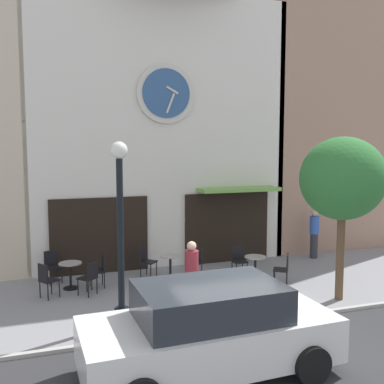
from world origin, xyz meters
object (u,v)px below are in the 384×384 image
cafe_chair_near_lamp (90,275)px  cafe_chair_outer (284,267)px  street_lamp (120,233)px  cafe_chair_right_end (47,278)px  cafe_table_near_door (70,272)px  cafe_table_center_right (255,266)px  street_tree (343,179)px  parked_car_white (210,330)px  pedestrian_blue (314,233)px  pedestrian_maroon (192,276)px  cafe_chair_facing_wall (146,259)px  cafe_chair_left_end (197,260)px  cafe_table_center_left (170,264)px  cafe_chair_under_awning (239,258)px  cafe_chair_corner (100,268)px  cafe_chair_facing_street (52,264)px

cafe_chair_near_lamp → cafe_chair_outer: (5.14, -0.92, 0.00)m
street_lamp → cafe_chair_right_end: street_lamp is taller
cafe_table_near_door → cafe_table_center_right: 5.10m
street_tree → cafe_chair_near_lamp: bearing=158.6°
cafe_chair_near_lamp → parked_car_white: parked_car_white is taller
cafe_chair_outer → cafe_table_near_door: bearing=163.7°
street_lamp → cafe_chair_near_lamp: 2.62m
cafe_chair_right_end → cafe_table_center_right: bearing=-5.2°
cafe_table_near_door → pedestrian_blue: 8.19m
cafe_chair_near_lamp → pedestrian_maroon: bearing=-42.0°
cafe_chair_facing_wall → cafe_chair_near_lamp: bearing=-146.4°
street_tree → cafe_chair_facing_wall: street_tree is taller
street_lamp → cafe_chair_left_end: street_lamp is taller
cafe_chair_facing_wall → parked_car_white: parked_car_white is taller
cafe_table_center_left → parked_car_white: parked_car_white is taller
cafe_table_center_right → cafe_chair_near_lamp: cafe_chair_near_lamp is taller
cafe_chair_right_end → cafe_chair_near_lamp: bearing=-6.3°
cafe_table_near_door → cafe_chair_under_awning: 4.83m
cafe_chair_facing_wall → cafe_table_center_right: bearing=-29.2°
parked_car_white → cafe_table_center_left: bearing=81.2°
cafe_chair_corner → pedestrian_blue: pedestrian_blue is taller
cafe_chair_right_end → pedestrian_blue: pedestrian_blue is taller
cafe_chair_facing_wall → cafe_chair_right_end: bearing=-159.6°
pedestrian_blue → pedestrian_maroon: 6.52m
street_lamp → cafe_chair_facing_street: bearing=110.6°
cafe_chair_left_end → cafe_chair_near_lamp: bearing=-169.3°
cafe_chair_facing_wall → cafe_chair_corner: size_ratio=1.00×
street_lamp → cafe_chair_near_lamp: bearing=102.2°
cafe_chair_corner → cafe_table_near_door: bearing=171.5°
cafe_chair_facing_street → cafe_chair_facing_wall: 2.66m
cafe_chair_facing_wall → pedestrian_blue: bearing=2.7°
cafe_chair_near_lamp → cafe_chair_right_end: size_ratio=1.00×
cafe_chair_near_lamp → cafe_chair_under_awning: (4.37, 0.37, 0.00)m
cafe_table_center_right → cafe_chair_facing_street: 5.74m
pedestrian_maroon → cafe_chair_near_lamp: bearing=138.0°
cafe_chair_facing_street → parked_car_white: (2.40, -6.13, 0.23)m
cafe_chair_left_end → parked_car_white: (-1.62, -5.26, 0.23)m
cafe_table_center_right → cafe_chair_facing_wall: 3.19m
cafe_chair_corner → pedestrian_maroon: (1.79, -2.51, 0.33)m
cafe_chair_right_end → cafe_chair_facing_wall: bearing=20.4°
pedestrian_maroon → pedestrian_blue: bearing=31.0°
street_lamp → cafe_chair_under_awning: 4.87m
cafe_table_near_door → cafe_table_center_left: (2.75, -0.20, 0.01)m
cafe_table_center_right → cafe_chair_facing_wall: bearing=150.8°
cafe_chair_facing_street → cafe_chair_corner: (1.23, -0.86, 0.00)m
street_tree → pedestrian_blue: size_ratio=2.44×
parked_car_white → cafe_chair_facing_wall: bearing=87.6°
cafe_chair_near_lamp → cafe_chair_left_end: bearing=10.7°
street_tree → cafe_chair_outer: 2.97m
street_tree → parked_car_white: (-4.40, -2.35, -2.28)m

